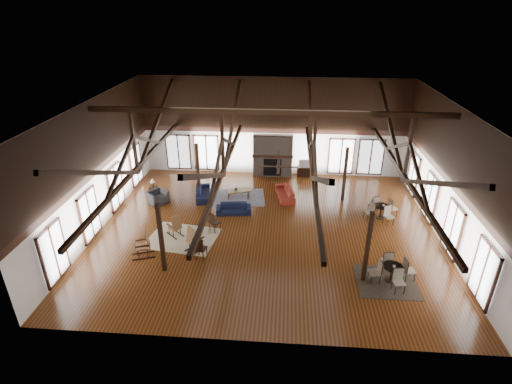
# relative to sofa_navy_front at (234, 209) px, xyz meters

# --- Properties ---
(floor) EXTENTS (16.00, 16.00, 0.00)m
(floor) POSITION_rel_sofa_navy_front_xyz_m (1.80, -1.52, -0.26)
(floor) COLOR brown
(floor) RESTS_ON ground
(ceiling) EXTENTS (16.00, 14.00, 0.02)m
(ceiling) POSITION_rel_sofa_navy_front_xyz_m (1.80, -1.52, 5.74)
(ceiling) COLOR black
(ceiling) RESTS_ON wall_back
(wall_back) EXTENTS (16.00, 0.02, 6.00)m
(wall_back) POSITION_rel_sofa_navy_front_xyz_m (1.80, 5.48, 2.74)
(wall_back) COLOR white
(wall_back) RESTS_ON floor
(wall_front) EXTENTS (16.00, 0.02, 6.00)m
(wall_front) POSITION_rel_sofa_navy_front_xyz_m (1.80, -8.52, 2.74)
(wall_front) COLOR white
(wall_front) RESTS_ON floor
(wall_left) EXTENTS (0.02, 14.00, 6.00)m
(wall_left) POSITION_rel_sofa_navy_front_xyz_m (-6.20, -1.52, 2.74)
(wall_left) COLOR white
(wall_left) RESTS_ON floor
(wall_right) EXTENTS (0.02, 14.00, 6.00)m
(wall_right) POSITION_rel_sofa_navy_front_xyz_m (9.80, -1.52, 2.74)
(wall_right) COLOR white
(wall_right) RESTS_ON floor
(roof_truss) EXTENTS (15.60, 14.07, 3.14)m
(roof_truss) POSITION_rel_sofa_navy_front_xyz_m (1.80, -1.52, 3.77)
(roof_truss) COLOR black
(roof_truss) RESTS_ON wall_back
(post_grid) EXTENTS (8.16, 7.16, 3.05)m
(post_grid) POSITION_rel_sofa_navy_front_xyz_m (1.80, -1.52, 1.26)
(post_grid) COLOR black
(post_grid) RESTS_ON floor
(fireplace) EXTENTS (2.50, 0.69, 2.60)m
(fireplace) POSITION_rel_sofa_navy_front_xyz_m (1.80, 5.15, 1.03)
(fireplace) COLOR #6F6155
(fireplace) RESTS_ON floor
(ceiling_fan) EXTENTS (1.60, 1.60, 0.75)m
(ceiling_fan) POSITION_rel_sofa_navy_front_xyz_m (2.30, -2.52, 3.47)
(ceiling_fan) COLOR black
(ceiling_fan) RESTS_ON roof_truss
(sofa_navy_front) EXTENTS (1.86, 0.92, 0.52)m
(sofa_navy_front) POSITION_rel_sofa_navy_front_xyz_m (0.00, 0.00, 0.00)
(sofa_navy_front) COLOR black
(sofa_navy_front) RESTS_ON floor
(sofa_navy_left) EXTENTS (2.12, 1.17, 0.59)m
(sofa_navy_left) POSITION_rel_sofa_navy_front_xyz_m (-1.93, 1.69, 0.03)
(sofa_navy_left) COLOR black
(sofa_navy_left) RESTS_ON floor
(sofa_orange) EXTENTS (2.15, 1.17, 0.60)m
(sofa_orange) POSITION_rel_sofa_navy_front_xyz_m (2.63, 1.98, 0.04)
(sofa_orange) COLOR maroon
(sofa_orange) RESTS_ON floor
(coffee_table) EXTENTS (1.44, 1.05, 0.50)m
(coffee_table) POSITION_rel_sofa_navy_front_xyz_m (0.05, 1.77, 0.18)
(coffee_table) COLOR brown
(coffee_table) RESTS_ON floor
(vase) EXTENTS (0.23, 0.23, 0.19)m
(vase) POSITION_rel_sofa_navy_front_xyz_m (-0.08, 1.74, 0.33)
(vase) COLOR #B2B2B2
(vase) RESTS_ON coffee_table
(armchair) EXTENTS (1.36, 1.38, 0.67)m
(armchair) POSITION_rel_sofa_navy_front_xyz_m (-4.28, 0.87, 0.08)
(armchair) COLOR #2D2D2F
(armchair) RESTS_ON floor
(side_table_lamp) EXTENTS (0.41, 0.41, 1.04)m
(side_table_lamp) POSITION_rel_sofa_navy_front_xyz_m (-4.77, 1.74, 0.13)
(side_table_lamp) COLOR black
(side_table_lamp) RESTS_ON floor
(rocking_chair_a) EXTENTS (0.91, 0.89, 1.08)m
(rocking_chair_a) POSITION_rel_sofa_navy_front_xyz_m (-2.41, -2.39, 0.25)
(rocking_chair_a) COLOR brown
(rocking_chair_a) RESTS_ON floor
(rocking_chair_b) EXTENTS (0.97, 1.01, 1.18)m
(rocking_chair_b) POSITION_rel_sofa_navy_front_xyz_m (-1.31, -3.52, 0.30)
(rocking_chair_b) COLOR brown
(rocking_chair_b) RESTS_ON floor
(rocking_chair_c) EXTENTS (1.04, 0.78, 1.20)m
(rocking_chair_c) POSITION_rel_sofa_navy_front_xyz_m (-3.30, -4.08, 0.31)
(rocking_chair_c) COLOR brown
(rocking_chair_c) RESTS_ON floor
(side_chair_a) EXTENTS (0.62, 0.62, 1.04)m
(side_chair_a) POSITION_rel_sofa_navy_front_xyz_m (-0.72, -1.90, 0.35)
(side_chair_a) COLOR black
(side_chair_a) RESTS_ON floor
(side_chair_b) EXTENTS (0.55, 0.55, 1.09)m
(side_chair_b) POSITION_rel_sofa_navy_front_xyz_m (-0.90, -4.19, 0.37)
(side_chair_b) COLOR black
(side_chair_b) RESTS_ON floor
(cafe_table_near) EXTENTS (1.86, 1.86, 0.95)m
(cafe_table_near) POSITION_rel_sofa_navy_front_xyz_m (6.89, -4.98, 0.21)
(cafe_table_near) COLOR black
(cafe_table_near) RESTS_ON floor
(cafe_table_far) EXTENTS (1.82, 1.82, 0.94)m
(cafe_table_far) POSITION_rel_sofa_navy_front_xyz_m (7.48, 0.11, 0.21)
(cafe_table_far) COLOR black
(cafe_table_far) RESTS_ON floor
(cup_near) EXTENTS (0.12, 0.12, 0.09)m
(cup_near) POSITION_rel_sofa_navy_front_xyz_m (6.90, -5.06, 0.47)
(cup_near) COLOR #B2B2B2
(cup_near) RESTS_ON cafe_table_near
(cup_far) EXTENTS (0.14, 0.14, 0.09)m
(cup_far) POSITION_rel_sofa_navy_front_xyz_m (7.56, 0.06, 0.46)
(cup_far) COLOR #B2B2B2
(cup_far) RESTS_ON cafe_table_far
(tv_console) EXTENTS (1.12, 0.42, 0.56)m
(tv_console) POSITION_rel_sofa_navy_front_xyz_m (3.91, 5.23, 0.02)
(tv_console) COLOR black
(tv_console) RESTS_ON floor
(television) EXTENTS (0.94, 0.19, 0.54)m
(television) POSITION_rel_sofa_navy_front_xyz_m (3.88, 5.23, 0.57)
(television) COLOR #B2B2B2
(television) RESTS_ON tv_console
(rug_tan) EXTENTS (3.40, 2.85, 0.01)m
(rug_tan) POSITION_rel_sofa_navy_front_xyz_m (-2.06, -2.59, -0.25)
(rug_tan) COLOR #CBBA8D
(rug_tan) RESTS_ON floor
(rug_navy) EXTENTS (3.20, 2.55, 0.01)m
(rug_navy) POSITION_rel_sofa_navy_front_xyz_m (-0.00, 1.79, -0.26)
(rug_navy) COLOR #162140
(rug_navy) RESTS_ON floor
(rug_dark) EXTENTS (2.31, 2.10, 0.01)m
(rug_dark) POSITION_rel_sofa_navy_front_xyz_m (6.69, -5.10, -0.25)
(rug_dark) COLOR black
(rug_dark) RESTS_ON floor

